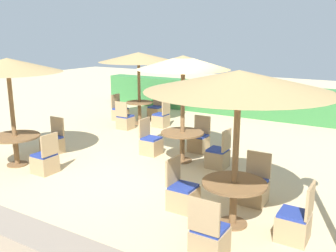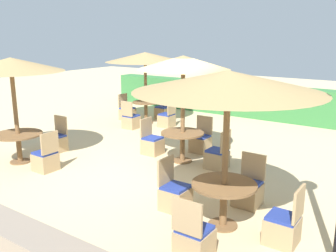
{
  "view_description": "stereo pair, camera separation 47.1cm",
  "coord_description": "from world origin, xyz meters",
  "px_view_note": "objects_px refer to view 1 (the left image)",
  "views": [
    {
      "loc": [
        4.53,
        -6.78,
        3.05
      ],
      "look_at": [
        0.0,
        0.6,
        0.9
      ],
      "focal_mm": 40.0,
      "sensor_mm": 36.0,
      "label": 1
    },
    {
      "loc": [
        4.93,
        -6.52,
        3.05
      ],
      "look_at": [
        0.0,
        0.6,
        0.9
      ],
      "focal_mm": 40.0,
      "sensor_mm": 36.0,
      "label": 2
    }
  ],
  "objects_px": {
    "patio_chair_center_west": "(151,144)",
    "patio_chair_front_right_east": "(294,224)",
    "patio_chair_back_left_north": "(156,111)",
    "patio_chair_front_right_north": "(254,189)",
    "patio_chair_center_north": "(199,142)",
    "patio_chair_front_right_west": "(182,195)",
    "round_table_center": "(182,138)",
    "patio_chair_front_left_north": "(53,144)",
    "parasol_front_right": "(239,81)",
    "patio_chair_back_left_west": "(120,113)",
    "round_table_front_right": "(234,192)",
    "parasol_back_left": "(139,57)",
    "patio_chair_back_left_east": "(161,119)",
    "round_table_back_left": "(139,107)",
    "patio_chair_front_right_south": "(209,239)",
    "patio_chair_center_east": "(218,157)",
    "patio_chair_back_left_south": "(125,121)",
    "patio_chair_front_left_east": "(45,162)",
    "parasol_center": "(183,63)",
    "parasol_front_left": "(8,66)",
    "round_table_front_left": "(15,141)"
  },
  "relations": [
    {
      "from": "patio_chair_center_west",
      "to": "patio_chair_front_right_east",
      "type": "bearing_deg",
      "value": 61.02
    },
    {
      "from": "patio_chair_back_left_north",
      "to": "patio_chair_front_right_east",
      "type": "relative_size",
      "value": 1.0
    },
    {
      "from": "patio_chair_front_right_north",
      "to": "patio_chair_center_north",
      "type": "bearing_deg",
      "value": -44.7
    },
    {
      "from": "patio_chair_front_right_west",
      "to": "round_table_center",
      "type": "height_order",
      "value": "patio_chair_front_right_west"
    },
    {
      "from": "patio_chair_center_west",
      "to": "patio_chair_front_left_north",
      "type": "xyz_separation_m",
      "value": [
        -2.22,
        -1.28,
        0.0
      ]
    },
    {
      "from": "parasol_front_right",
      "to": "patio_chair_center_west",
      "type": "relative_size",
      "value": 3.1
    },
    {
      "from": "patio_chair_back_left_west",
      "to": "round_table_front_right",
      "type": "distance_m",
      "value": 8.1
    },
    {
      "from": "patio_chair_center_north",
      "to": "patio_chair_front_left_north",
      "type": "height_order",
      "value": "same"
    },
    {
      "from": "parasol_back_left",
      "to": "patio_chair_back_left_east",
      "type": "xyz_separation_m",
      "value": [
        0.91,
        -0.02,
        -2.01
      ]
    },
    {
      "from": "round_table_back_left",
      "to": "patio_chair_center_north",
      "type": "distance_m",
      "value": 3.65
    },
    {
      "from": "parasol_front_right",
      "to": "patio_chair_back_left_west",
      "type": "bearing_deg",
      "value": 141.76
    },
    {
      "from": "parasol_front_right",
      "to": "patio_chair_front_right_east",
      "type": "xyz_separation_m",
      "value": [
        0.97,
        0.04,
        -2.09
      ]
    },
    {
      "from": "patio_chair_back_left_west",
      "to": "patio_chair_front_right_south",
      "type": "relative_size",
      "value": 1.0
    },
    {
      "from": "round_table_front_right",
      "to": "patio_chair_center_east",
      "type": "xyz_separation_m",
      "value": [
        -1.32,
        2.35,
        -0.32
      ]
    },
    {
      "from": "patio_chair_front_right_west",
      "to": "patio_chair_front_right_north",
      "type": "xyz_separation_m",
      "value": [
        1.0,
        0.91,
        0.0
      ]
    },
    {
      "from": "round_table_back_left",
      "to": "patio_chair_back_left_south",
      "type": "distance_m",
      "value": 0.92
    },
    {
      "from": "patio_chair_front_right_south",
      "to": "round_table_center",
      "type": "bearing_deg",
      "value": 124.79
    },
    {
      "from": "parasol_back_left",
      "to": "round_table_back_left",
      "type": "distance_m",
      "value": 1.71
    },
    {
      "from": "patio_chair_back_left_west",
      "to": "patio_chair_front_left_north",
      "type": "bearing_deg",
      "value": 13.23
    },
    {
      "from": "patio_chair_front_left_east",
      "to": "patio_chair_front_left_north",
      "type": "relative_size",
      "value": 1.0
    },
    {
      "from": "round_table_back_left",
      "to": "patio_chair_back_left_west",
      "type": "relative_size",
      "value": 0.99
    },
    {
      "from": "patio_chair_back_left_west",
      "to": "patio_chair_front_left_east",
      "type": "relative_size",
      "value": 1.0
    },
    {
      "from": "round_table_back_left",
      "to": "parasol_front_right",
      "type": "relative_size",
      "value": 0.32
    },
    {
      "from": "patio_chair_back_left_west",
      "to": "round_table_back_left",
      "type": "bearing_deg",
      "value": 87.98
    },
    {
      "from": "parasol_center",
      "to": "patio_chair_center_east",
      "type": "relative_size",
      "value": 2.75
    },
    {
      "from": "round_table_center",
      "to": "patio_chair_front_left_east",
      "type": "xyz_separation_m",
      "value": [
        -2.22,
        -2.3,
        -0.31
      ]
    },
    {
      "from": "round_table_back_left",
      "to": "parasol_front_left",
      "type": "bearing_deg",
      "value": -90.03
    },
    {
      "from": "patio_chair_front_right_east",
      "to": "patio_chair_center_west",
      "type": "height_order",
      "value": "same"
    },
    {
      "from": "patio_chair_back_left_east",
      "to": "patio_chair_center_north",
      "type": "xyz_separation_m",
      "value": [
        2.28,
        -1.72,
        0.0
      ]
    },
    {
      "from": "patio_chair_back_left_south",
      "to": "round_table_front_left",
      "type": "bearing_deg",
      "value": -90.72
    },
    {
      "from": "patio_chair_front_right_south",
      "to": "parasol_center",
      "type": "distance_m",
      "value": 4.56
    },
    {
      "from": "parasol_front_right",
      "to": "patio_chair_front_left_east",
      "type": "relative_size",
      "value": 3.1
    },
    {
      "from": "patio_chair_back_left_west",
      "to": "patio_chair_front_left_north",
      "type": "xyz_separation_m",
      "value": [
        0.93,
        -3.93,
        0.0
      ]
    },
    {
      "from": "patio_chair_front_right_south",
      "to": "patio_chair_center_east",
      "type": "xyz_separation_m",
      "value": [
        -1.38,
        3.37,
        0.0
      ]
    },
    {
      "from": "patio_chair_front_right_east",
      "to": "parasol_front_right",
      "type": "bearing_deg",
      "value": 92.08
    },
    {
      "from": "parasol_back_left",
      "to": "round_table_front_right",
      "type": "distance_m",
      "value": 7.58
    },
    {
      "from": "patio_chair_front_left_east",
      "to": "patio_chair_back_left_west",
      "type": "bearing_deg",
      "value": 20.65
    },
    {
      "from": "round_table_back_left",
      "to": "patio_chair_back_left_north",
      "type": "distance_m",
      "value": 1.03
    },
    {
      "from": "parasol_front_left",
      "to": "patio_chair_front_left_north",
      "type": "relative_size",
      "value": 2.71
    },
    {
      "from": "patio_chair_front_right_north",
      "to": "patio_chair_center_west",
      "type": "bearing_deg",
      "value": -23.23
    },
    {
      "from": "patio_chair_back_left_north",
      "to": "patio_chair_center_north",
      "type": "xyz_separation_m",
      "value": [
        3.16,
        -2.73,
        0.0
      ]
    },
    {
      "from": "parasol_center",
      "to": "round_table_front_left",
      "type": "xyz_separation_m",
      "value": [
        -3.21,
        -2.3,
        -1.8
      ]
    },
    {
      "from": "patio_chair_front_right_east",
      "to": "parasol_center",
      "type": "xyz_separation_m",
      "value": [
        -3.21,
        2.26,
        2.12
      ]
    },
    {
      "from": "parasol_back_left",
      "to": "patio_chair_back_left_west",
      "type": "xyz_separation_m",
      "value": [
        -0.89,
        0.03,
        -2.01
      ]
    },
    {
      "from": "patio_chair_back_left_south",
      "to": "round_table_center",
      "type": "xyz_separation_m",
      "value": [
        3.16,
        -1.81,
        0.31
      ]
    },
    {
      "from": "patio_chair_front_right_south",
      "to": "patio_chair_front_right_north",
      "type": "xyz_separation_m",
      "value": [
        -0.04,
        1.98,
        0.0
      ]
    },
    {
      "from": "round_table_front_right",
      "to": "patio_chair_front_left_east",
      "type": "height_order",
      "value": "patio_chair_front_left_east"
    },
    {
      "from": "round_table_front_left",
      "to": "patio_chair_center_west",
      "type": "bearing_deg",
      "value": 46.28
    },
    {
      "from": "patio_chair_center_west",
      "to": "patio_chair_back_left_west",
      "type": "bearing_deg",
      "value": -130.23
    },
    {
      "from": "patio_chair_front_right_south",
      "to": "patio_chair_center_west",
      "type": "relative_size",
      "value": 1.0
    }
  ]
}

